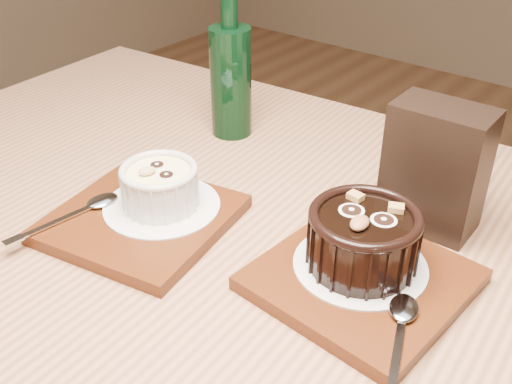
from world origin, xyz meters
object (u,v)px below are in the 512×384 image
at_px(tray_right, 361,279).
at_px(green_bottle, 231,78).
at_px(table, 254,322).
at_px(tray_left, 142,219).
at_px(ramekin_white, 160,185).
at_px(ramekin_dark, 363,236).
at_px(condiment_stand, 435,168).

relative_size(tray_right, green_bottle, 0.85).
xyz_separation_m(table, tray_left, (-0.13, -0.03, 0.10)).
bearing_deg(ramekin_white, tray_right, 29.77).
distance_m(table, ramekin_dark, 0.18).
bearing_deg(condiment_stand, ramekin_dark, -94.33).
bearing_deg(condiment_stand, tray_right, -90.87).
distance_m(table, tray_left, 0.17).
bearing_deg(green_bottle, tray_right, -28.94).
distance_m(ramekin_white, green_bottle, 0.23).
height_order(tray_right, condiment_stand, condiment_stand).
relative_size(table, tray_right, 6.99).
relative_size(tray_left, ramekin_white, 2.11).
relative_size(tray_right, ramekin_dark, 1.69).
xyz_separation_m(ramekin_white, ramekin_dark, (0.23, 0.05, 0.01)).
distance_m(ramekin_white, ramekin_dark, 0.23).
xyz_separation_m(table, ramekin_white, (-0.13, -0.01, 0.13)).
bearing_deg(ramekin_white, green_bottle, 130.98).
xyz_separation_m(tray_right, green_bottle, (-0.31, 0.17, 0.08)).
xyz_separation_m(tray_right, condiment_stand, (0.00, 0.14, 0.06)).
relative_size(ramekin_white, green_bottle, 0.40).
height_order(tray_left, ramekin_dark, ramekin_dark).
bearing_deg(tray_left, tray_right, 14.75).
xyz_separation_m(tray_left, condiment_stand, (0.24, 0.20, 0.06)).
bearing_deg(tray_right, tray_left, -165.25).
bearing_deg(table, green_bottle, 135.22).
relative_size(table, ramekin_dark, 11.79).
distance_m(tray_left, ramekin_dark, 0.25).
relative_size(ramekin_dark, green_bottle, 0.50).
bearing_deg(ramekin_white, table, 24.05).
relative_size(tray_right, condiment_stand, 1.29).
bearing_deg(tray_right, green_bottle, 151.06).
height_order(tray_left, condiment_stand, condiment_stand).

